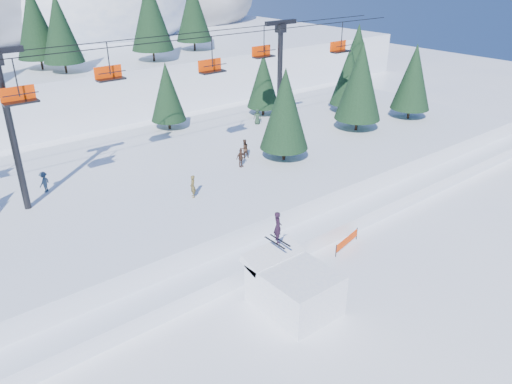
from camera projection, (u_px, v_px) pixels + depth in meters
ground at (318, 321)px, 26.43m from camera, size 160.00×160.00×0.00m
mid_shelf at (152, 189)px, 38.54m from camera, size 70.00×22.00×2.50m
berm at (229, 250)px, 31.81m from camera, size 70.00×6.00×1.10m
jump_kicker at (293, 286)px, 27.04m from camera, size 3.52×4.80×5.23m
chairlift at (166, 81)px, 36.23m from camera, size 46.00×3.21×10.28m
conifer_stand at (173, 112)px, 37.85m from camera, size 62.51×17.18×8.57m
distant_skiers at (156, 167)px, 37.25m from camera, size 28.62×10.82×1.59m
banner_near at (347, 241)px, 32.88m from camera, size 2.79×0.68×0.90m
banner_far at (363, 209)px, 37.02m from camera, size 2.85×0.31×0.90m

